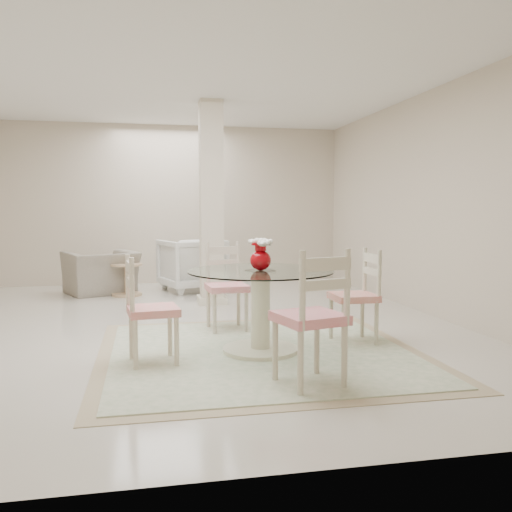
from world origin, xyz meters
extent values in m
plane|color=beige|center=(0.00, 0.00, 0.00)|extent=(7.00, 7.00, 0.00)
cube|color=beige|center=(0.00, 3.50, 1.35)|extent=(6.00, 0.02, 2.70)
cube|color=beige|center=(0.00, -3.50, 1.35)|extent=(6.00, 0.02, 2.70)
cube|color=beige|center=(3.00, 0.00, 1.35)|extent=(0.02, 7.00, 2.70)
cube|color=white|center=(0.00, 0.00, 2.70)|extent=(6.00, 7.00, 0.02)
cube|color=beige|center=(0.50, 1.30, 1.35)|extent=(0.30, 0.30, 2.70)
cube|color=tan|center=(0.62, -1.31, 0.00)|extent=(2.83, 2.83, 0.01)
cube|color=beige|center=(0.62, -1.31, 0.01)|extent=(2.59, 2.59, 0.01)
cylinder|color=beige|center=(0.62, -1.31, 0.02)|extent=(0.67, 0.67, 0.05)
cylinder|color=beige|center=(0.62, -1.31, 0.38)|extent=(0.17, 0.17, 0.69)
cylinder|color=beige|center=(0.62, -1.31, 0.71)|extent=(0.28, 0.28, 0.03)
cylinder|color=white|center=(0.62, -1.31, 0.73)|extent=(1.28, 1.28, 0.01)
ellipsoid|color=#A8050C|center=(0.62, -1.31, 0.83)|extent=(0.19, 0.19, 0.18)
cylinder|color=#A8050C|center=(0.62, -1.31, 0.94)|extent=(0.10, 0.10, 0.05)
cylinder|color=#A8050C|center=(0.62, -1.31, 0.97)|extent=(0.16, 0.16, 0.02)
ellipsoid|color=white|center=(0.62, -1.31, 1.00)|extent=(0.11, 0.11, 0.05)
ellipsoid|color=white|center=(0.68, -1.29, 0.98)|extent=(0.11, 0.11, 0.05)
ellipsoid|color=white|center=(0.57, -1.28, 0.99)|extent=(0.11, 0.11, 0.05)
ellipsoid|color=white|center=(0.63, -1.37, 0.98)|extent=(0.11, 0.11, 0.05)
ellipsoid|color=white|center=(0.67, -1.35, 0.99)|extent=(0.11, 0.11, 0.05)
cylinder|color=beige|center=(1.39, -0.99, 0.21)|extent=(0.04, 0.04, 0.42)
cylinder|color=beige|center=(1.40, -1.32, 0.21)|extent=(0.04, 0.04, 0.42)
cylinder|color=beige|center=(1.72, -0.98, 0.21)|extent=(0.04, 0.04, 0.42)
cylinder|color=beige|center=(1.72, -1.31, 0.21)|extent=(0.04, 0.04, 0.42)
cube|color=red|center=(1.56, -1.15, 0.45)|extent=(0.40, 0.40, 0.06)
cube|color=beige|center=(1.74, -1.15, 0.75)|extent=(0.05, 0.36, 0.49)
cylinder|color=beige|center=(0.31, -0.56, 0.21)|extent=(0.04, 0.04, 0.43)
cylinder|color=beige|center=(0.64, -0.53, 0.21)|extent=(0.04, 0.04, 0.43)
cylinder|color=beige|center=(0.28, -0.22, 0.21)|extent=(0.04, 0.04, 0.43)
cylinder|color=beige|center=(0.61, -0.20, 0.21)|extent=(0.04, 0.04, 0.43)
cube|color=red|center=(0.46, -0.38, 0.46)|extent=(0.44, 0.44, 0.06)
cube|color=beige|center=(0.45, -0.19, 0.77)|extent=(0.37, 0.07, 0.50)
cylinder|color=beige|center=(-0.13, -1.62, 0.21)|extent=(0.04, 0.04, 0.42)
cylinder|color=beige|center=(-0.17, -1.29, 0.21)|extent=(0.04, 0.04, 0.42)
cylinder|color=beige|center=(-0.45, -1.66, 0.21)|extent=(0.04, 0.04, 0.42)
cylinder|color=beige|center=(-0.49, -1.33, 0.21)|extent=(0.04, 0.04, 0.42)
cube|color=red|center=(-0.31, -1.48, 0.45)|extent=(0.44, 0.44, 0.06)
cube|color=beige|center=(-0.49, -1.50, 0.75)|extent=(0.08, 0.36, 0.49)
cylinder|color=beige|center=(0.91, -2.03, 0.23)|extent=(0.04, 0.04, 0.46)
cylinder|color=beige|center=(0.56, -2.12, 0.23)|extent=(0.04, 0.04, 0.46)
cylinder|color=beige|center=(1.01, -2.38, 0.23)|extent=(0.04, 0.04, 0.46)
cylinder|color=beige|center=(0.66, -2.47, 0.23)|extent=(0.04, 0.04, 0.46)
cube|color=red|center=(0.79, -2.25, 0.50)|extent=(0.54, 0.54, 0.07)
cube|color=beige|center=(0.84, -2.44, 0.83)|extent=(0.40, 0.15, 0.54)
imported|color=#9D9582|center=(-1.04, 2.50, 0.32)|extent=(1.24, 1.18, 0.63)
imported|color=white|center=(0.33, 2.53, 0.41)|extent=(1.11, 1.13, 0.82)
cylinder|color=#D3B182|center=(-0.65, 2.20, 0.02)|extent=(0.44, 0.44, 0.04)
cylinder|color=#D3B182|center=(-0.65, 2.20, 0.24)|extent=(0.06, 0.06, 0.42)
cylinder|color=#D3B182|center=(-0.65, 2.20, 0.46)|extent=(0.45, 0.45, 0.03)
camera|label=1|loc=(-0.35, -5.94, 1.28)|focal=38.00mm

